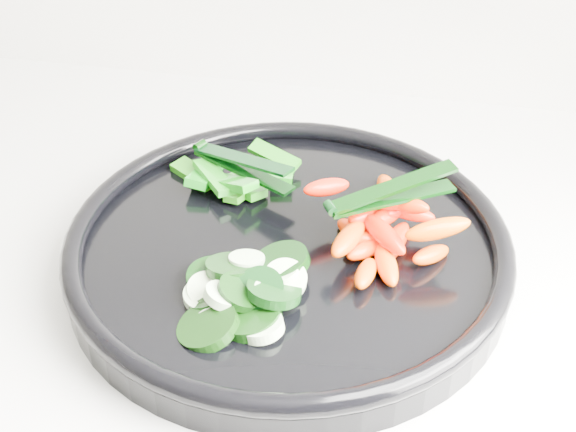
# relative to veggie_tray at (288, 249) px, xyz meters

# --- Properties ---
(veggie_tray) EXTENTS (0.44, 0.44, 0.04)m
(veggie_tray) POSITION_rel_veggie_tray_xyz_m (0.00, 0.00, 0.00)
(veggie_tray) COLOR black
(veggie_tray) RESTS_ON counter
(cucumber_pile) EXTENTS (0.11, 0.13, 0.04)m
(cucumber_pile) POSITION_rel_veggie_tray_xyz_m (-0.02, -0.07, 0.01)
(cucumber_pile) COLOR black
(cucumber_pile) RESTS_ON veggie_tray
(carrot_pile) EXTENTS (0.15, 0.17, 0.05)m
(carrot_pile) POSITION_rel_veggie_tray_xyz_m (0.08, 0.02, 0.02)
(carrot_pile) COLOR red
(carrot_pile) RESTS_ON veggie_tray
(pepper_pile) EXTENTS (0.12, 0.10, 0.04)m
(pepper_pile) POSITION_rel_veggie_tray_xyz_m (-0.07, 0.08, 0.01)
(pepper_pile) COLOR #0E6409
(pepper_pile) RESTS_ON veggie_tray
(tong_carrot) EXTENTS (0.10, 0.07, 0.02)m
(tong_carrot) POSITION_rel_veggie_tray_xyz_m (0.08, 0.02, 0.05)
(tong_carrot) COLOR black
(tong_carrot) RESTS_ON carrot_pile
(tong_pepper) EXTENTS (0.11, 0.07, 0.02)m
(tong_pepper) POSITION_rel_veggie_tray_xyz_m (-0.06, 0.08, 0.03)
(tong_pepper) COLOR black
(tong_pepper) RESTS_ON pepper_pile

